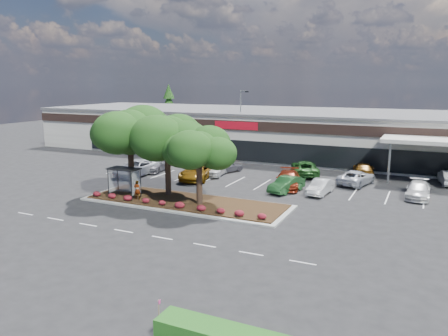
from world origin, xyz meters
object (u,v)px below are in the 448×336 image
at_px(survey_stake, 159,309).
at_px(car_1, 156,164).
at_px(car_0, 137,168).
at_px(light_pole, 241,128).

relative_size(survey_stake, car_1, 0.21).
relative_size(car_0, car_1, 1.17).
distance_m(car_0, car_1, 3.07).
relative_size(light_pole, car_1, 1.75).
height_order(survey_stake, car_0, car_0).
bearing_deg(car_0, light_pole, 72.54).
xyz_separation_m(light_pole, car_0, (-5.79, -16.21, -3.20)).
xyz_separation_m(survey_stake, car_1, (-18.73, 27.79, 0.05)).
bearing_deg(car_1, car_0, -110.35).
relative_size(light_pole, car_0, 1.49).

